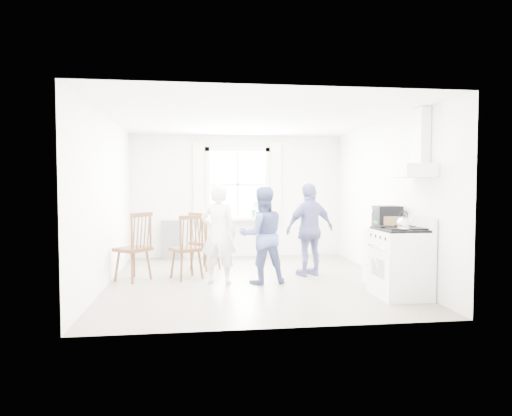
{
  "coord_description": "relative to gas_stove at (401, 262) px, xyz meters",
  "views": [
    {
      "loc": [
        -0.88,
        -7.27,
        1.56
      ],
      "look_at": [
        0.1,
        0.2,
        1.16
      ],
      "focal_mm": 32.0,
      "sensor_mm": 36.0,
      "label": 1
    }
  ],
  "objects": [
    {
      "name": "person_right",
      "position": [
        -0.88,
        1.6,
        0.3
      ],
      "size": [
        1.19,
        1.19,
        1.58
      ],
      "primitive_type": "imported",
      "rotation": [
        0.0,
        0.0,
        3.5
      ],
      "color": "navy",
      "rests_on": "ground"
    },
    {
      "name": "gas_stove",
      "position": [
        0.0,
        0.0,
        0.0
      ],
      "size": [
        0.68,
        0.76,
        1.12
      ],
      "color": "white",
      "rests_on": "ground"
    },
    {
      "name": "windsor_chair_b",
      "position": [
        -2.71,
        2.34,
        0.16
      ],
      "size": [
        0.62,
        0.62,
        1.05
      ],
      "color": "#4B2C18",
      "rests_on": "ground"
    },
    {
      "name": "shelf_unit",
      "position": [
        -3.31,
        3.68,
        -0.08
      ],
      "size": [
        0.4,
        0.3,
        0.8
      ],
      "primitive_type": "cube",
      "color": "slate",
      "rests_on": "ground"
    },
    {
      "name": "room_shell",
      "position": [
        -1.91,
        1.35,
        0.82
      ],
      "size": [
        4.62,
        5.12,
        2.64
      ],
      "color": "gray",
      "rests_on": "ground"
    },
    {
      "name": "potted_plant",
      "position": [
        -1.56,
        3.71,
        0.53
      ],
      "size": [
        0.21,
        0.21,
        0.33
      ],
      "primitive_type": "imported",
      "rotation": [
        0.0,
        0.0,
        0.16
      ],
      "color": "#316E3A",
      "rests_on": "window_assembly"
    },
    {
      "name": "stereo_stack",
      "position": [
        0.07,
        0.63,
        0.58
      ],
      "size": [
        0.38,
        0.34,
        0.33
      ],
      "color": "black",
      "rests_on": "low_cabinet"
    },
    {
      "name": "person_mid",
      "position": [
        -1.77,
        1.11,
        0.27
      ],
      "size": [
        0.82,
        0.82,
        1.52
      ],
      "primitive_type": "imported",
      "rotation": [
        0.0,
        0.0,
        3.26
      ],
      "color": "#4B5A8C",
      "rests_on": "ground"
    },
    {
      "name": "kettle",
      "position": [
        -0.08,
        -0.24,
        0.55
      ],
      "size": [
        0.18,
        0.18,
        0.25
      ],
      "color": "silver",
      "rests_on": "gas_stove"
    },
    {
      "name": "person_left",
      "position": [
        -2.45,
        1.16,
        0.3
      ],
      "size": [
        0.72,
        0.72,
        1.56
      ],
      "primitive_type": "imported",
      "rotation": [
        0.0,
        0.0,
        2.82
      ],
      "color": "white",
      "rests_on": "ground"
    },
    {
      "name": "low_cabinet",
      "position": [
        0.07,
        0.7,
        -0.03
      ],
      "size": [
        0.5,
        0.55,
        0.9
      ],
      "primitive_type": "cube",
      "color": "white",
      "rests_on": "ground"
    },
    {
      "name": "window_assembly",
      "position": [
        -1.91,
        3.8,
        0.98
      ],
      "size": [
        1.88,
        0.24,
        1.7
      ],
      "color": "white",
      "rests_on": "room_shell"
    },
    {
      "name": "windsor_chair_a",
      "position": [
        -2.9,
        1.52,
        0.17
      ],
      "size": [
        0.6,
        0.6,
        1.07
      ],
      "color": "#4B2C18",
      "rests_on": "ground"
    },
    {
      "name": "range_hood",
      "position": [
        0.16,
        -0.0,
        1.42
      ],
      "size": [
        0.45,
        0.76,
        0.94
      ],
      "color": "white",
      "rests_on": "room_shell"
    },
    {
      "name": "windsor_chair_c",
      "position": [
        -3.72,
        1.51,
        0.2
      ],
      "size": [
        0.65,
        0.65,
        1.12
      ],
      "color": "#4B2C18",
      "rests_on": "ground"
    },
    {
      "name": "cardboard_box",
      "position": [
        0.1,
        0.53,
        0.51
      ],
      "size": [
        0.31,
        0.24,
        0.18
      ],
      "primitive_type": "cube",
      "rotation": [
        0.0,
        0.0,
        -0.17
      ],
      "color": "olive",
      "rests_on": "low_cabinet"
    }
  ]
}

